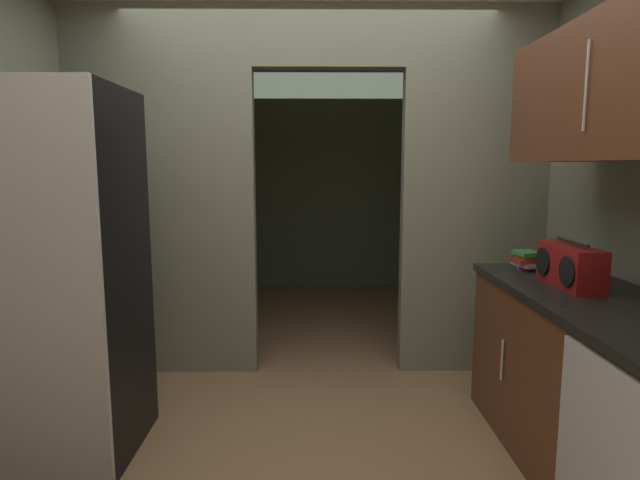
{
  "coord_description": "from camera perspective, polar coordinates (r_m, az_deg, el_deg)",
  "views": [
    {
      "loc": [
        0.03,
        -2.43,
        1.48
      ],
      "look_at": [
        0.07,
        0.75,
        1.03
      ],
      "focal_mm": 29.37,
      "sensor_mm": 36.0,
      "label": 1
    }
  ],
  "objects": [
    {
      "name": "ground",
      "position": [
        2.85,
        -1.25,
        -23.22
      ],
      "size": [
        20.0,
        20.0,
        0.0
      ],
      "primitive_type": "plane",
      "color": "#93704C"
    },
    {
      "name": "kitchen_partition",
      "position": [
        3.68,
        -1.85,
        6.06
      ],
      "size": [
        3.32,
        0.12,
        2.55
      ],
      "color": "gray",
      "rests_on": "ground"
    },
    {
      "name": "adjoining_room_shell",
      "position": [
        5.52,
        -0.98,
        5.99
      ],
      "size": [
        3.32,
        2.7,
        2.55
      ],
      "color": "slate",
      "rests_on": "ground"
    },
    {
      "name": "refrigerator",
      "position": [
        2.94,
        -26.67,
        -3.55
      ],
      "size": [
        0.72,
        0.73,
        1.86
      ],
      "color": "black",
      "rests_on": "ground"
    },
    {
      "name": "lower_cabinet_run",
      "position": [
        2.78,
        28.57,
        -14.87
      ],
      "size": [
        0.65,
        1.9,
        0.88
      ],
      "color": "brown",
      "rests_on": "ground"
    },
    {
      "name": "dishwasher",
      "position": [
        2.23,
        28.06,
        -21.52
      ],
      "size": [
        0.02,
        0.56,
        0.82
      ],
      "color": "#B7BABC",
      "rests_on": "ground"
    },
    {
      "name": "upper_cabinet_counterside",
      "position": [
        2.6,
        30.68,
        14.25
      ],
      "size": [
        0.36,
        1.71,
        0.62
      ],
      "color": "brown"
    },
    {
      "name": "boombox",
      "position": [
        2.89,
        25.59,
        -2.56
      ],
      "size": [
        0.17,
        0.44,
        0.23
      ],
      "color": "maroon",
      "rests_on": "lower_cabinet_run"
    },
    {
      "name": "book_stack",
      "position": [
        3.26,
        21.59,
        -2.04
      ],
      "size": [
        0.15,
        0.19,
        0.11
      ],
      "color": "#8C3893",
      "rests_on": "lower_cabinet_run"
    }
  ]
}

